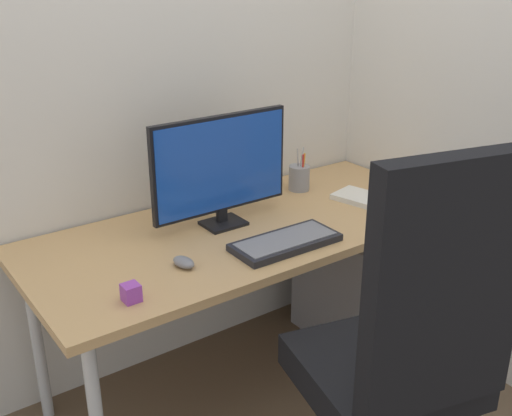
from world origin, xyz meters
TOP-DOWN VIEW (x-y plane):
  - ground_plane at (0.00, 0.00)m, footprint 8.00×8.00m
  - wall_back at (0.00, 0.40)m, footprint 2.85×0.04m
  - wall_side_right at (0.87, -0.17)m, footprint 0.04×1.90m
  - desk at (0.00, 0.00)m, footprint 1.69×0.74m
  - office_chair at (-0.03, -0.81)m, footprint 0.59×0.61m
  - filing_cabinet at (0.60, -0.00)m, footprint 0.36×0.51m
  - monitor at (-0.08, 0.07)m, footprint 0.56×0.12m
  - keyboard at (0.00, -0.22)m, footprint 0.39×0.18m
  - mouse at (-0.37, -0.15)m, footprint 0.07×0.10m
  - pen_holder at (0.40, 0.19)m, footprint 0.09×0.09m
  - notebook at (0.52, -0.05)m, footprint 0.19×0.21m
  - coffee_mug at (0.67, -0.26)m, footprint 0.12×0.08m
  - desk_clamp_accessory at (-0.60, -0.25)m, footprint 0.05×0.05m

SIDE VIEW (x-z plane):
  - ground_plane at x=0.00m, z-range 0.00..0.00m
  - filing_cabinet at x=0.60m, z-range 0.00..0.54m
  - office_chair at x=-0.03m, z-range 0.03..1.26m
  - desk at x=0.00m, z-range 0.30..1.01m
  - notebook at x=0.52m, z-range 0.71..0.73m
  - keyboard at x=0.00m, z-range 0.71..0.74m
  - mouse at x=-0.37m, z-range 0.71..0.74m
  - desk_clamp_accessory at x=-0.60m, z-range 0.71..0.76m
  - coffee_mug at x=0.67m, z-range 0.71..0.80m
  - pen_holder at x=0.40m, z-range 0.67..0.86m
  - monitor at x=-0.08m, z-range 0.73..1.15m
  - wall_back at x=0.00m, z-range 0.00..2.80m
  - wall_side_right at x=0.87m, z-range 0.00..2.80m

